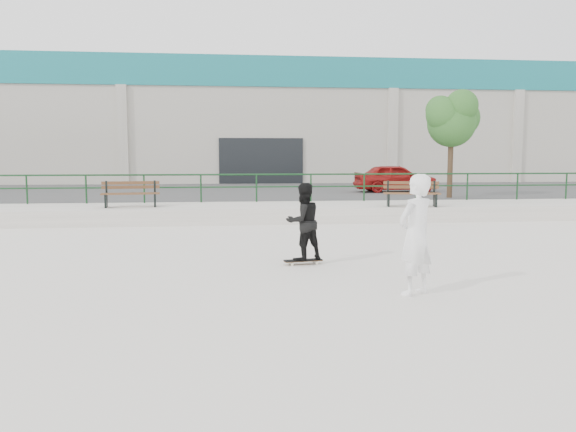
{
  "coord_description": "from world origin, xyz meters",
  "views": [
    {
      "loc": [
        -2.1,
        -9.57,
        2.21
      ],
      "look_at": [
        -0.82,
        2.0,
        0.94
      ],
      "focal_mm": 35.0,
      "sensor_mm": 36.0,
      "label": 1
    }
  ],
  "objects": [
    {
      "name": "ground",
      "position": [
        0.0,
        0.0,
        0.0
      ],
      "size": [
        120.0,
        120.0,
        0.0
      ],
      "primitive_type": "plane",
      "color": "silver",
      "rests_on": "ground"
    },
    {
      "name": "bench_left",
      "position": [
        -5.23,
        9.3,
        0.92
      ],
      "size": [
        1.91,
        0.74,
        0.86
      ],
      "rotation": [
        0.0,
        0.0,
        0.11
      ],
      "color": "#53321C",
      "rests_on": "ledge"
    },
    {
      "name": "standing_skater",
      "position": [
        -0.56,
        1.53,
        0.87
      ],
      "size": [
        0.93,
        0.84,
        1.56
      ],
      "primitive_type": "imported",
      "rotation": [
        0.0,
        0.0,
        3.55
      ],
      "color": "black",
      "rests_on": "skateboard"
    },
    {
      "name": "ledge",
      "position": [
        0.0,
        9.5,
        0.25
      ],
      "size": [
        30.0,
        3.0,
        0.5
      ],
      "primitive_type": "cube",
      "color": "#B5B1A5",
      "rests_on": "ground"
    },
    {
      "name": "seated_skater",
      "position": [
        0.86,
        -1.12,
        0.96
      ],
      "size": [
        0.84,
        0.76,
        1.92
      ],
      "primitive_type": "imported",
      "rotation": [
        0.0,
        0.0,
        3.71
      ],
      "color": "white",
      "rests_on": "ground"
    },
    {
      "name": "parking_strip",
      "position": [
        0.0,
        18.0,
        0.25
      ],
      "size": [
        60.0,
        14.0,
        0.5
      ],
      "primitive_type": "cube",
      "color": "#3E3E3E",
      "rests_on": "ground"
    },
    {
      "name": "skateboard",
      "position": [
        -0.56,
        1.53,
        0.07
      ],
      "size": [
        0.8,
        0.33,
        0.09
      ],
      "rotation": [
        0.0,
        0.0,
        0.17
      ],
      "color": "black",
      "rests_on": "ground"
    },
    {
      "name": "tree",
      "position": [
        6.85,
        12.08,
        3.67
      ],
      "size": [
        2.38,
        2.12,
        4.24
      ],
      "color": "#473223",
      "rests_on": "parking_strip"
    },
    {
      "name": "railing",
      "position": [
        -0.0,
        10.8,
        1.24
      ],
      "size": [
        28.0,
        0.06,
        1.03
      ],
      "color": "#163E1E",
      "rests_on": "ledge"
    },
    {
      "name": "red_car",
      "position": [
        5.7,
        15.69,
        1.14
      ],
      "size": [
        3.8,
        1.56,
        1.29
      ],
      "primitive_type": "imported",
      "rotation": [
        0.0,
        0.0,
        1.56
      ],
      "color": "maroon",
      "rests_on": "parking_strip"
    },
    {
      "name": "commercial_building",
      "position": [
        -0.0,
        31.99,
        4.58
      ],
      "size": [
        44.2,
        16.33,
        8.0
      ],
      "color": "beige",
      "rests_on": "ground"
    },
    {
      "name": "bench_right",
      "position": [
        4.03,
        8.46,
        0.92
      ],
      "size": [
        1.91,
        0.9,
        0.85
      ],
      "rotation": [
        0.0,
        0.0,
        -0.21
      ],
      "color": "#53321C",
      "rests_on": "ledge"
    }
  ]
}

